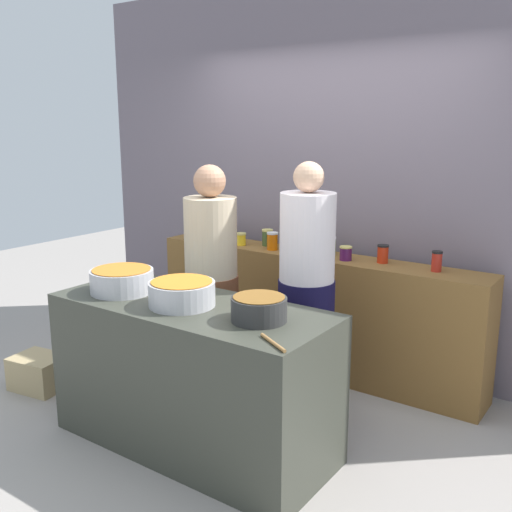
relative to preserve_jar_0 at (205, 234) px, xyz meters
name	(u,v)px	position (x,y,z in m)	size (l,w,h in m)	color
ground	(225,423)	(1.03, -1.06, -0.98)	(12.00, 12.00, 0.00)	gray
storefront_wall	(336,175)	(1.03, 0.39, 0.52)	(4.80, 0.12, 3.00)	slate
display_shelf	(311,312)	(1.03, 0.04, -0.51)	(2.70, 0.36, 0.93)	brown
prep_table	(193,376)	(1.03, -1.36, -0.53)	(1.70, 0.70, 0.89)	#373A30
preserve_jar_0	(205,234)	(0.00, 0.00, 0.00)	(0.07, 0.07, 0.10)	#3B4A22
preserve_jar_1	(219,233)	(0.13, 0.03, 0.01)	(0.08, 0.08, 0.13)	#375625
preserve_jar_2	(227,235)	(0.22, 0.01, 0.01)	(0.08, 0.08, 0.13)	#905112
preserve_jar_3	(241,239)	(0.39, -0.01, 0.00)	(0.08, 0.08, 0.10)	yellow
preserve_jar_4	(267,237)	(0.57, 0.10, 0.02)	(0.09, 0.09, 0.13)	#3A5128
preserve_jar_5	(272,241)	(0.70, -0.01, 0.02)	(0.09, 0.09, 0.14)	#D15D0A
preserve_jar_6	(293,240)	(0.82, 0.09, 0.02)	(0.09, 0.09, 0.15)	#2A5B36
preserve_jar_7	(300,245)	(0.92, 0.03, 0.01)	(0.08, 0.08, 0.12)	#8F440D
preserve_jar_8	(330,245)	(1.15, 0.10, 0.02)	(0.08, 0.08, 0.14)	olive
preserve_jar_9	(346,253)	(1.33, 0.00, 0.00)	(0.09, 0.09, 0.10)	#4B174D
preserve_jar_10	(383,254)	(1.58, 0.08, 0.01)	(0.08, 0.08, 0.13)	red
preserve_jar_11	(437,261)	(1.98, 0.06, 0.02)	(0.07, 0.07, 0.14)	#AE261A
cooking_pot_left	(122,281)	(0.52, -1.41, -0.02)	(0.39, 0.39, 0.15)	#B7B7BC
cooking_pot_center	(182,293)	(1.00, -1.41, -0.02)	(0.38, 0.38, 0.14)	#B7B7BC
cooking_pot_right	(259,309)	(1.51, -1.37, -0.02)	(0.30, 0.30, 0.13)	#2D2D2D
wooden_spoon	(273,343)	(1.76, -1.61, -0.08)	(0.02, 0.02, 0.24)	#9E703D
cook_with_tongs	(212,295)	(0.69, -0.77, -0.24)	(0.37, 0.37, 1.64)	brown
cook_in_cap	(306,304)	(1.36, -0.62, -0.22)	(0.37, 0.37, 1.67)	#131034
bread_crate	(39,372)	(-0.40, -1.43, -0.85)	(0.37, 0.29, 0.24)	tan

